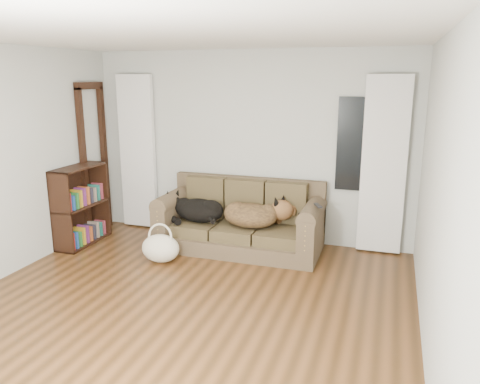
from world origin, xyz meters
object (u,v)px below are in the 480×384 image
(sofa, at_px, (239,216))
(bookshelf, at_px, (81,208))
(dog_shepherd, at_px, (254,216))
(dog_black_lab, at_px, (196,211))
(tote_bag, at_px, (161,249))

(sofa, distance_m, bookshelf, 2.17)
(dog_shepherd, bearing_deg, sofa, -4.66)
(sofa, height_order, bookshelf, bookshelf)
(dog_black_lab, xyz_separation_m, tote_bag, (-0.18, -0.69, -0.32))
(dog_black_lab, relative_size, tote_bag, 1.50)
(dog_black_lab, distance_m, bookshelf, 1.58)
(sofa, relative_size, bookshelf, 1.98)
(dog_shepherd, height_order, tote_bag, dog_shepherd)
(sofa, xyz_separation_m, bookshelf, (-2.13, -0.45, 0.05))
(sofa, height_order, tote_bag, sofa)
(dog_shepherd, height_order, bookshelf, bookshelf)
(sofa, height_order, dog_shepherd, sofa)
(sofa, bearing_deg, dog_black_lab, -176.02)
(tote_bag, relative_size, bookshelf, 0.45)
(sofa, xyz_separation_m, dog_black_lab, (-0.61, -0.04, 0.03))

